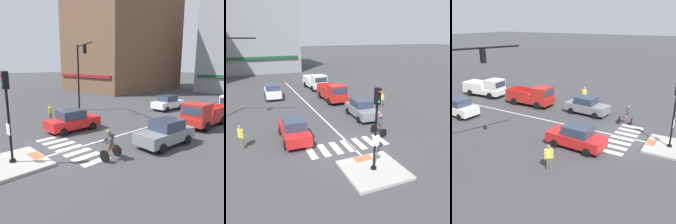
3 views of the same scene
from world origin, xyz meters
The scene contains 20 objects.
ground_plane centered at (0.00, 0.00, 0.00)m, with size 300.00×300.00×0.00m, color #3D3D3F.
traffic_island centered at (0.00, -3.10, 0.07)m, with size 3.28×3.14×0.15m, color #A3A099.
tactile_pad_front centered at (0.00, -1.88, 0.15)m, with size 1.10×0.60×0.01m, color #DB5B38.
signal_pole centered at (0.00, -3.11, 2.89)m, with size 0.44×0.38×4.54m.
crosswalk_stripe_a centered at (-2.57, 0.26, 0.00)m, with size 0.44×1.80×0.01m, color silver.
crosswalk_stripe_b centered at (-1.71, 0.26, 0.00)m, with size 0.44×1.80×0.01m, color silver.
crosswalk_stripe_c centered at (-0.86, 0.26, 0.00)m, with size 0.44×1.80×0.01m, color silver.
crosswalk_stripe_d centered at (0.00, 0.26, 0.00)m, with size 0.44×1.80×0.01m, color silver.
crosswalk_stripe_e centered at (0.86, 0.26, 0.00)m, with size 0.44×1.80×0.01m, color silver.
crosswalk_stripe_f centered at (1.71, 0.26, 0.00)m, with size 0.44×1.80×0.01m, color silver.
crosswalk_stripe_g centered at (2.57, 0.26, 0.00)m, with size 0.44×1.80×0.01m, color silver.
lane_centre_line centered at (0.21, 10.00, 0.00)m, with size 0.14×28.00×0.01m, color silver.
traffic_light_mast centered at (-8.80, 7.41, 4.70)m, with size 5.00×2.04×7.19m.
building_corner_right centered at (-23.04, 28.15, 11.05)m, with size 16.88×20.42×22.05m.
car_grey_eastbound_mid centered at (3.60, 5.04, 0.81)m, with size 2.02×4.19×1.64m.
car_red_westbound_near centered at (-3.12, 2.55, 0.81)m, with size 1.96×4.16×1.64m.
car_white_westbound_distant centered at (-2.90, 15.19, 0.81)m, with size 1.98×4.17×1.64m.
pickup_truck_red_eastbound_far centered at (3.17, 10.97, 0.98)m, with size 2.09×5.11×2.08m.
cyclist centered at (2.91, 0.95, 0.87)m, with size 0.82×1.18×1.68m.
pedestrian_at_curb_left centered at (-6.60, 2.55, 0.98)m, with size 0.37×0.48×1.67m.
Camera 1 is at (11.26, -6.70, 4.94)m, focal length 36.12 mm.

